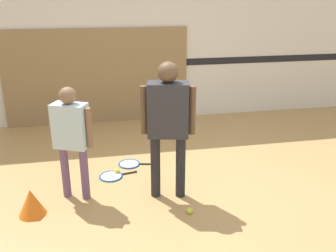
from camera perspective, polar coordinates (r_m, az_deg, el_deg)
name	(u,v)px	position (r m, az deg, el deg)	size (l,w,h in m)	color
ground_plane	(185,194)	(4.47, 2.61, -10.25)	(16.00, 16.00, 0.00)	tan
wall_back	(148,30)	(6.68, -3.07, 14.38)	(16.00, 0.07, 3.20)	silver
wall_panel	(98,77)	(6.68, -10.69, 7.36)	(3.17, 0.05, 1.65)	#93754C
person_instructor	(168,117)	(4.03, 0.00, 1.43)	(0.58, 0.33, 1.57)	#232328
person_student_left	(71,132)	(4.19, -14.56, -0.84)	(0.46, 0.33, 1.31)	#6B4C70
racket_spare_on_floor	(112,176)	(4.89, -8.50, -7.54)	(0.52, 0.35, 0.03)	blue
racket_second_spare	(130,164)	(5.18, -5.74, -5.75)	(0.53, 0.35, 0.03)	blue
tennis_ball_near_instructor	(190,211)	(4.11, 3.33, -12.77)	(0.07, 0.07, 0.07)	#CCE038
tennis_ball_by_spare_racket	(117,171)	(4.95, -7.82, -6.83)	(0.07, 0.07, 0.07)	#CCE038
training_cone	(31,202)	(4.27, -20.10, -10.87)	(0.29, 0.29, 0.30)	orange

